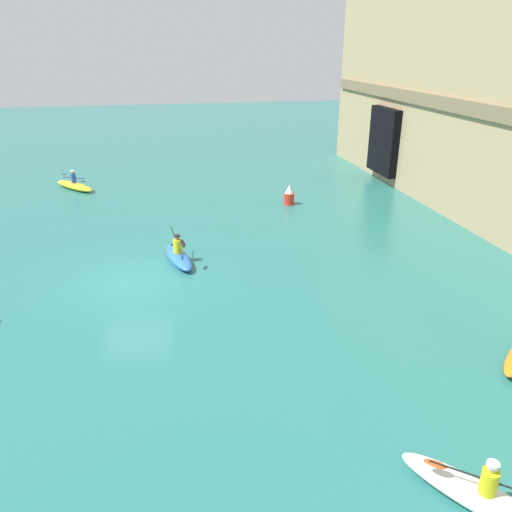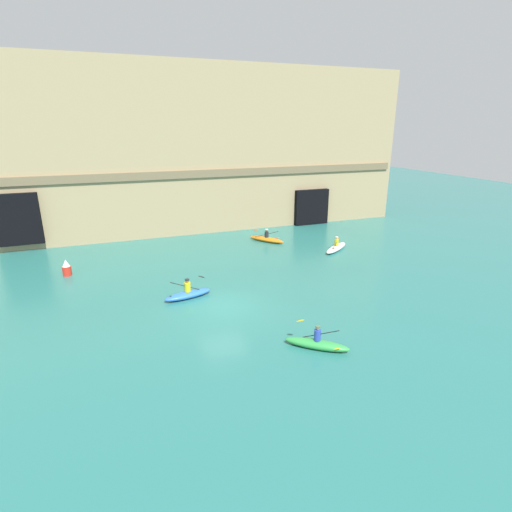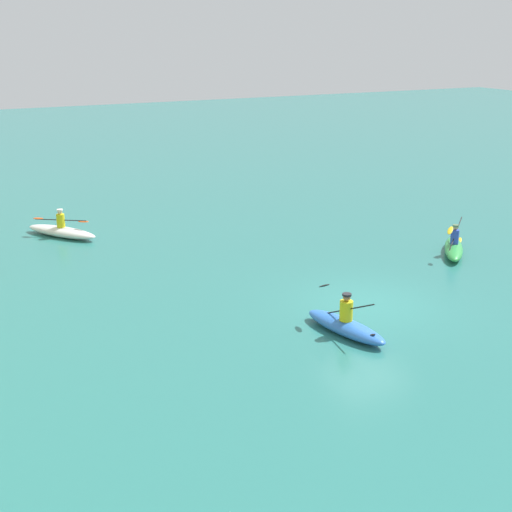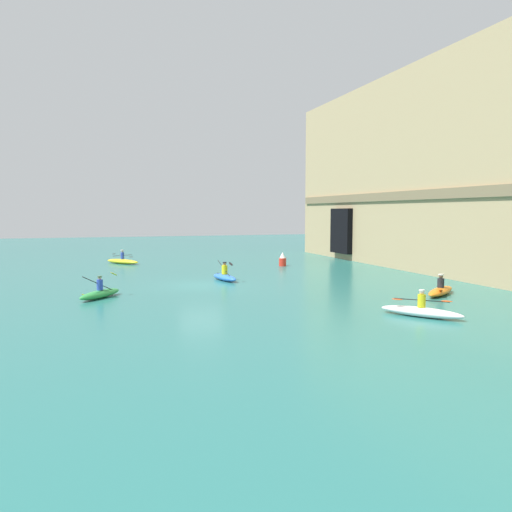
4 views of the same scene
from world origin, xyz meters
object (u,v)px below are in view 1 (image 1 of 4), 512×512
at_px(kayak_yellow, 75,185).
at_px(kayak_white, 485,498).
at_px(marker_buoy, 289,195).
at_px(kayak_blue, 178,256).

bearing_deg(kayak_yellow, kayak_white, 163.32).
relative_size(kayak_yellow, marker_buoy, 2.92).
bearing_deg(kayak_yellow, marker_buoy, -154.51).
bearing_deg(marker_buoy, kayak_white, -4.34).
bearing_deg(kayak_blue, marker_buoy, -55.62).
xyz_separation_m(kayak_white, marker_buoy, (-19.60, 1.49, 0.28)).
distance_m(kayak_yellow, marker_buoy, 13.20).
xyz_separation_m(kayak_yellow, kayak_blue, (12.37, 5.49, 0.03)).
relative_size(kayak_blue, marker_buoy, 2.65).
height_order(kayak_yellow, marker_buoy, kayak_yellow).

